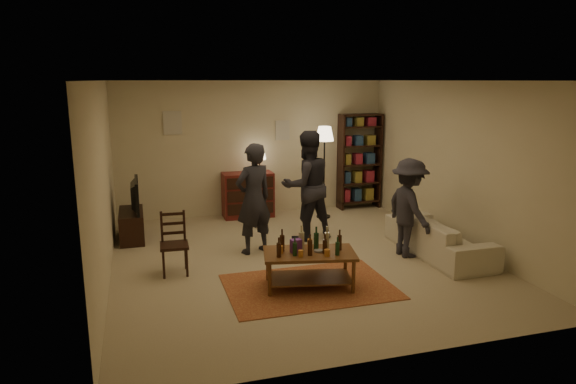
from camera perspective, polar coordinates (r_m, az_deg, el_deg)
name	(u,v)px	position (r m, az deg, el deg)	size (l,w,h in m)	color
floor	(298,259)	(7.98, 1.12, -7.49)	(6.00, 6.00, 0.00)	#C6B793
room_shell	(222,126)	(10.30, -7.38, 7.27)	(6.00, 6.00, 6.00)	beige
rug	(309,286)	(6.98, 2.36, -10.45)	(2.20, 1.50, 0.01)	#933820
coffee_table	(309,257)	(6.83, 2.34, -7.21)	(1.31, 0.88, 0.83)	brown
dining_chair	(174,241)	(7.50, -12.56, -5.32)	(0.41, 0.41, 0.91)	black
tv_stand	(132,218)	(9.25, -16.99, -2.75)	(0.40, 1.00, 1.06)	black
dresser	(248,194)	(10.33, -4.44, -0.17)	(1.00, 0.50, 1.36)	maroon
bookshelf	(359,160)	(11.04, 7.93, 3.51)	(0.90, 0.34, 2.02)	black
floor_lamp	(325,140)	(10.09, 4.08, 5.76)	(0.36, 0.36, 1.82)	black
sofa	(439,236)	(8.45, 16.39, -4.70)	(2.08, 0.81, 0.61)	beige
person_left	(254,199)	(8.08, -3.84, -0.76)	(0.64, 0.42, 1.76)	#212128
person_right	(307,186)	(8.78, 2.08, 0.72)	(0.91, 0.71, 1.88)	#232229
person_by_sofa	(409,208)	(8.15, 13.29, -1.75)	(1.00, 0.57, 1.54)	#292830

